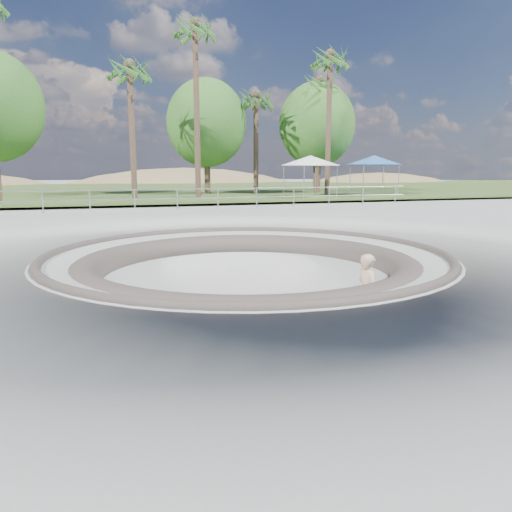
% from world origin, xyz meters
% --- Properties ---
extents(ground, '(180.00, 180.00, 0.00)m').
position_xyz_m(ground, '(0.00, 0.00, 0.00)').
color(ground, '#ADADA8').
rests_on(ground, ground).
extents(skate_bowl, '(14.00, 14.00, 4.10)m').
position_xyz_m(skate_bowl, '(0.00, 0.00, -1.83)').
color(skate_bowl, '#ADADA8').
rests_on(skate_bowl, ground).
extents(grass_strip, '(180.00, 36.00, 0.12)m').
position_xyz_m(grass_strip, '(0.00, 34.00, 0.22)').
color(grass_strip, '#394E1F').
rests_on(grass_strip, ground).
extents(distant_hills, '(103.20, 45.00, 28.60)m').
position_xyz_m(distant_hills, '(3.78, 57.17, -7.02)').
color(distant_hills, '#806244').
rests_on(distant_hills, ground).
extents(safety_railing, '(25.00, 0.06, 1.03)m').
position_xyz_m(safety_railing, '(0.00, 12.00, 0.69)').
color(safety_railing, '#989BA0').
rests_on(safety_railing, ground).
extents(skateboard, '(0.91, 0.50, 0.09)m').
position_xyz_m(skateboard, '(2.57, -1.66, -1.83)').
color(skateboard, brown).
rests_on(skateboard, ground).
extents(skater, '(0.52, 0.75, 1.96)m').
position_xyz_m(skater, '(2.57, -1.66, -0.83)').
color(skater, tan).
rests_on(skater, skateboard).
extents(canopy_white, '(5.23, 5.23, 2.68)m').
position_xyz_m(canopy_white, '(9.58, 18.24, 2.63)').
color(canopy_white, '#989BA0').
rests_on(canopy_white, ground).
extents(canopy_blue, '(5.43, 5.43, 2.76)m').
position_xyz_m(canopy_blue, '(15.23, 19.89, 2.70)').
color(canopy_blue, '#989BA0').
rests_on(canopy_blue, ground).
extents(palm_b, '(2.60, 2.60, 8.93)m').
position_xyz_m(palm_b, '(-1.46, 20.32, 7.82)').
color(palm_b, brown).
rests_on(palm_b, ground).
extents(palm_c, '(2.60, 2.60, 11.57)m').
position_xyz_m(palm_c, '(2.57, 20.22, 10.26)').
color(palm_c, brown).
rests_on(palm_c, ground).
extents(palm_d, '(2.60, 2.60, 8.00)m').
position_xyz_m(palm_d, '(7.59, 23.70, 6.95)').
color(palm_d, brown).
rests_on(palm_d, ground).
extents(palm_e, '(2.60, 2.60, 10.43)m').
position_xyz_m(palm_e, '(11.92, 20.58, 9.21)').
color(palm_e, brown).
rests_on(palm_e, ground).
extents(palm_f, '(2.60, 2.60, 9.18)m').
position_xyz_m(palm_f, '(12.38, 23.20, 8.05)').
color(palm_f, brown).
rests_on(palm_f, ground).
extents(bushy_tree_mid, '(5.83, 5.30, 8.41)m').
position_xyz_m(bushy_tree_mid, '(4.12, 24.69, 5.38)').
color(bushy_tree_mid, brown).
rests_on(bushy_tree_mid, ground).
extents(bushy_tree_right, '(5.85, 5.32, 8.44)m').
position_xyz_m(bushy_tree_right, '(12.52, 23.89, 5.41)').
color(bushy_tree_right, brown).
rests_on(bushy_tree_right, ground).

